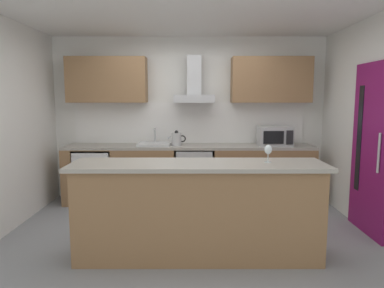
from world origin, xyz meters
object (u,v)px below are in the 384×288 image
(range_hood, at_px, (195,88))
(wine_glass, at_px, (269,150))
(sink, at_px, (155,144))
(kettle, at_px, (178,139))
(oven, at_px, (195,173))
(microwave, at_px, (276,136))
(refrigerator, at_px, (97,175))

(range_hood, relative_size, wine_glass, 4.05)
(sink, height_order, kettle, sink)
(sink, height_order, wine_glass, wine_glass)
(oven, bearing_deg, microwave, -1.29)
(kettle, bearing_deg, oven, 7.11)
(refrigerator, xyz_separation_m, kettle, (1.27, -0.03, 0.58))
(range_hood, bearing_deg, refrigerator, -175.10)
(oven, distance_m, range_hood, 1.33)
(microwave, bearing_deg, wine_glass, -104.99)
(refrigerator, height_order, wine_glass, wine_glass)
(oven, distance_m, kettle, 0.61)
(refrigerator, bearing_deg, kettle, -1.39)
(microwave, distance_m, sink, 1.86)
(refrigerator, relative_size, sink, 1.70)
(sink, bearing_deg, range_hood, 10.80)
(sink, xyz_separation_m, kettle, (0.35, -0.04, 0.08))
(microwave, distance_m, kettle, 1.51)
(kettle, bearing_deg, sink, 172.75)
(sink, bearing_deg, microwave, -1.20)
(sink, bearing_deg, refrigerator, -179.15)
(refrigerator, relative_size, range_hood, 1.18)
(microwave, bearing_deg, refrigerator, 179.48)
(refrigerator, relative_size, wine_glass, 4.78)
(sink, bearing_deg, oven, -1.01)
(oven, height_order, range_hood, range_hood)
(range_hood, bearing_deg, microwave, -7.24)
(range_hood, bearing_deg, wine_glass, -70.41)
(refrigerator, xyz_separation_m, microwave, (2.78, -0.03, 0.62))
(microwave, distance_m, wine_glass, 1.96)
(refrigerator, height_order, range_hood, range_hood)
(sink, relative_size, kettle, 1.73)
(oven, height_order, sink, sink)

